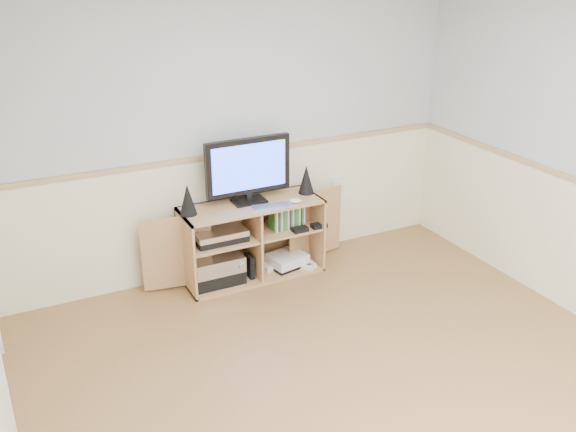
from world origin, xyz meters
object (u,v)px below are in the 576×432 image
object	(u,v)px
keyboard	(272,207)
game_consoles	(285,261)
media_cabinet	(250,237)
monitor	(248,168)

from	to	relation	value
keyboard	game_consoles	bearing A→B (deg)	46.13
media_cabinet	keyboard	distance (m)	0.40
monitor	keyboard	world-z (taller)	monitor
media_cabinet	monitor	bearing A→B (deg)	-90.00
game_consoles	media_cabinet	bearing A→B (deg)	167.68
media_cabinet	monitor	world-z (taller)	monitor
keyboard	game_consoles	world-z (taller)	keyboard
keyboard	media_cabinet	bearing A→B (deg)	133.14
keyboard	game_consoles	size ratio (longest dim) A/B	0.68
keyboard	game_consoles	distance (m)	0.63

